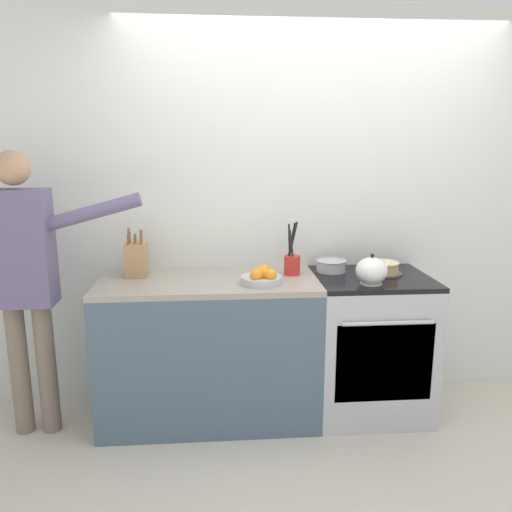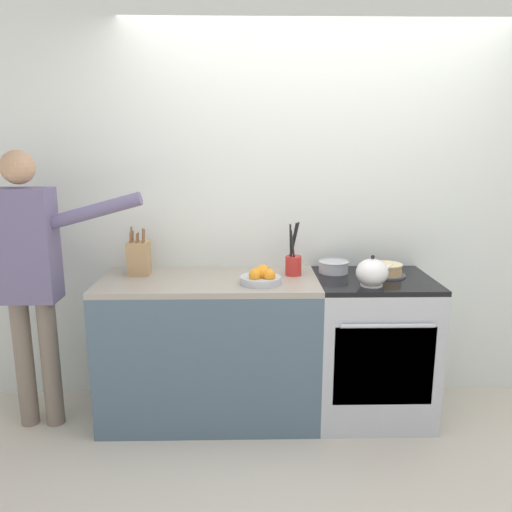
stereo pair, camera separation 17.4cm
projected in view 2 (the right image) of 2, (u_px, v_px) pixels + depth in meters
name	position (u px, v px, depth m)	size (l,w,h in m)	color
ground_plane	(324.00, 439.00, 2.99)	(16.00, 16.00, 0.00)	beige
wall_back	(315.00, 210.00, 3.34)	(8.00, 0.04, 2.60)	silver
counter_cabinet	(210.00, 348.00, 3.19)	(1.35, 0.63, 0.92)	#4C6070
stove_range	(371.00, 347.00, 3.20)	(0.72, 0.66, 0.92)	#B7BABF
layer_cake	(386.00, 270.00, 3.15)	(0.24, 0.24, 0.08)	#4C4C51
tea_kettle	(372.00, 273.00, 2.92)	(0.23, 0.19, 0.18)	white
mixing_bowl	(333.00, 267.00, 3.23)	(0.20, 0.20, 0.08)	#B7BABF
knife_block	(139.00, 258.00, 3.16)	(0.13, 0.13, 0.31)	tan
utensil_crock	(293.00, 264.00, 3.16)	(0.10, 0.10, 0.34)	red
fruit_bowl	(261.00, 277.00, 2.96)	(0.24, 0.24, 0.11)	#B7BABF
person_baker	(29.00, 267.00, 2.95)	(0.95, 0.20, 1.70)	#7A6B5B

